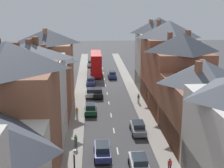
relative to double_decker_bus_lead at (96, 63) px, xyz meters
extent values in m
cube|color=gray|center=(-3.29, -20.26, -2.75)|extent=(2.20, 104.00, 0.14)
cube|color=gray|center=(6.91, -20.26, -2.75)|extent=(2.20, 104.00, 0.14)
cube|color=silver|center=(1.81, -40.26, -2.81)|extent=(0.14, 1.80, 0.01)
cube|color=silver|center=(1.81, -34.26, -2.81)|extent=(0.14, 1.80, 0.01)
cube|color=silver|center=(1.81, -28.26, -2.81)|extent=(0.14, 1.80, 0.01)
cube|color=silver|center=(1.81, -22.26, -2.81)|extent=(0.14, 1.80, 0.01)
cube|color=silver|center=(1.81, -16.26, -2.81)|extent=(0.14, 1.80, 0.01)
cube|color=silver|center=(1.81, -10.26, -2.81)|extent=(0.14, 1.80, 0.01)
cube|color=silver|center=(1.81, -4.26, -2.81)|extent=(0.14, 1.80, 0.01)
cube|color=silver|center=(1.81, 1.74, -2.81)|extent=(0.14, 1.80, 0.01)
cube|color=silver|center=(1.81, 7.74, -2.81)|extent=(0.14, 1.80, 0.01)
cube|color=silver|center=(1.81, 13.74, -2.81)|extent=(0.14, 1.80, 0.01)
cube|color=silver|center=(1.81, 19.74, -2.81)|extent=(0.14, 1.80, 0.01)
cube|color=silver|center=(1.81, 25.74, -2.81)|extent=(0.14, 1.80, 0.01)
cube|color=brown|center=(-8.39, -45.41, 2.61)|extent=(8.00, 8.83, 10.85)
cube|color=black|center=(-4.45, -45.41, -1.22)|extent=(0.12, 8.13, 3.20)
pyramid|color=#474C56|center=(-8.39, -45.41, 9.28)|extent=(8.00, 8.83, 2.48)
cube|color=brown|center=(-7.87, -44.43, 9.78)|extent=(0.60, 0.90, 1.01)
cube|color=silver|center=(-8.39, -36.93, 2.37)|extent=(8.00, 8.13, 10.37)
cube|color=maroon|center=(-4.45, -36.93, -1.22)|extent=(0.12, 7.48, 3.20)
pyramid|color=#565B66|center=(-8.39, -36.93, 8.46)|extent=(8.00, 8.13, 1.82)
cube|color=brown|center=(-7.54, -35.94, 9.20)|extent=(0.60, 0.90, 1.47)
cube|color=brown|center=(-8.17, -36.78, 9.11)|extent=(0.60, 0.90, 1.30)
cube|color=#935138|center=(-8.39, -28.73, 1.40)|extent=(8.00, 8.26, 8.43)
cube|color=olive|center=(-4.45, -28.73, -1.22)|extent=(0.12, 7.60, 3.20)
pyramid|color=#474C56|center=(-8.39, -28.73, 6.56)|extent=(8.00, 8.26, 1.91)
cube|color=brown|center=(-7.84, -28.27, 7.33)|extent=(0.60, 0.90, 1.54)
cube|color=#B2704C|center=(-8.39, -20.21, 2.24)|extent=(8.00, 8.80, 10.12)
cube|color=olive|center=(-4.45, -20.21, -1.22)|extent=(0.12, 8.09, 3.20)
pyramid|color=#383D47|center=(-8.39, -20.21, 8.48)|extent=(8.00, 8.80, 2.35)
cube|color=#99664C|center=(-8.46, -21.66, 9.17)|extent=(0.60, 0.90, 1.38)
cube|color=#99664C|center=(-8.31, -18.92, 8.94)|extent=(0.60, 0.90, 0.92)
cube|color=brown|center=(12.01, -38.42, 0.95)|extent=(8.00, 11.09, 7.53)
cube|color=olive|center=(8.07, -38.42, -1.22)|extent=(0.12, 10.20, 3.20)
pyramid|color=#474C56|center=(12.01, -38.42, 6.03)|extent=(8.00, 11.09, 2.62)
cube|color=brown|center=(10.82, -39.78, 6.77)|extent=(0.60, 0.90, 1.48)
cube|color=brown|center=(12.35, -36.82, 6.58)|extent=(0.60, 0.90, 1.09)
cube|color=#935138|center=(12.01, -29.10, 2.07)|extent=(8.00, 7.56, 9.77)
cube|color=#1E5133|center=(8.07, -29.10, -1.22)|extent=(0.12, 6.95, 3.20)
pyramid|color=#383D47|center=(12.01, -29.10, 8.31)|extent=(8.00, 7.56, 2.72)
cube|color=brown|center=(13.33, -27.34, 9.11)|extent=(0.60, 0.90, 1.60)
cube|color=brown|center=(10.75, -26.84, 8.95)|extent=(0.60, 0.90, 1.26)
cube|color=#935138|center=(12.01, -21.04, 2.65)|extent=(8.00, 8.55, 10.94)
cube|color=navy|center=(8.07, -21.04, -1.22)|extent=(0.12, 7.86, 3.20)
pyramid|color=#565B66|center=(12.01, -21.04, 9.57)|extent=(8.00, 8.55, 2.90)
cube|color=brown|center=(10.61, -19.19, 10.29)|extent=(0.60, 0.90, 1.44)
cube|color=#BCB7A8|center=(12.01, -12.92, 2.69)|extent=(8.00, 7.70, 11.02)
cube|color=olive|center=(8.07, -12.92, -1.22)|extent=(0.12, 7.08, 3.20)
pyramid|color=#474C56|center=(12.01, -12.92, 9.69)|extent=(8.00, 7.70, 2.96)
cube|color=#99664C|center=(10.56, -12.28, 10.15)|extent=(0.60, 0.90, 0.93)
cube|color=#99664C|center=(10.46, -12.65, 10.24)|extent=(0.60, 0.90, 1.11)
cube|color=#B70F0F|center=(0.01, -0.02, -1.17)|extent=(2.44, 10.80, 2.50)
cube|color=#B70F0F|center=(0.01, -0.02, 1.23)|extent=(2.44, 10.58, 2.30)
cube|color=#B70F0F|center=(0.01, -0.02, 2.43)|extent=(2.39, 10.37, 0.10)
cube|color=#28333D|center=(0.01, 5.33, -0.97)|extent=(2.20, 0.10, 1.20)
cube|color=#28333D|center=(0.01, 5.33, 1.33)|extent=(2.20, 0.10, 1.10)
cube|color=#28333D|center=(-1.18, -0.02, -0.92)|extent=(0.06, 9.18, 0.90)
cube|color=#28333D|center=(-1.18, -0.02, 1.33)|extent=(0.06, 9.18, 0.90)
cube|color=yellow|center=(0.01, 5.33, 2.13)|extent=(1.34, 0.08, 0.32)
cylinder|color=black|center=(-1.21, 3.32, -2.32)|extent=(0.30, 1.00, 1.00)
cylinder|color=black|center=(1.23, 3.32, -2.32)|extent=(0.30, 1.00, 1.00)
cylinder|color=black|center=(-1.21, -2.99, -2.32)|extent=(0.30, 1.00, 1.00)
cylinder|color=black|center=(1.23, -2.99, -2.32)|extent=(0.30, 1.00, 1.00)
cube|color=navy|center=(0.01, -41.49, -2.16)|extent=(1.70, 4.55, 0.69)
cube|color=#28333D|center=(0.01, -41.72, -1.52)|extent=(1.46, 2.27, 0.60)
cylinder|color=black|center=(-0.84, -40.08, -2.51)|extent=(0.20, 0.62, 0.62)
cylinder|color=black|center=(0.86, -40.08, -2.51)|extent=(0.20, 0.62, 0.62)
cylinder|color=black|center=(-0.84, -42.90, -2.51)|extent=(0.20, 0.62, 0.62)
cylinder|color=black|center=(0.86, -42.90, -2.51)|extent=(0.20, 0.62, 0.62)
cube|color=silver|center=(-1.29, -18.05, -2.17)|extent=(1.70, 4.11, 0.67)
cube|color=#28333D|center=(-1.29, -18.26, -1.54)|extent=(1.46, 2.05, 0.60)
cylinder|color=black|center=(-2.14, -16.78, -2.51)|extent=(0.20, 0.62, 0.62)
cylinder|color=black|center=(-0.44, -16.78, -2.51)|extent=(0.20, 0.62, 0.62)
cylinder|color=black|center=(-2.14, -19.32, -2.51)|extent=(0.20, 0.62, 0.62)
cylinder|color=black|center=(-0.44, -19.32, -2.51)|extent=(0.20, 0.62, 0.62)
cube|color=#B7BABF|center=(-1.29, 10.78, -2.15)|extent=(1.70, 4.54, 0.72)
cube|color=#28333D|center=(-1.29, 10.55, -1.49)|extent=(1.46, 2.27, 0.60)
cylinder|color=black|center=(-2.14, 12.18, -2.51)|extent=(0.20, 0.62, 0.62)
cylinder|color=black|center=(-0.44, 12.18, -2.51)|extent=(0.20, 0.62, 0.62)
cylinder|color=black|center=(-2.14, 9.37, -2.51)|extent=(0.20, 0.62, 0.62)
cylinder|color=black|center=(-0.44, 9.37, -2.51)|extent=(0.20, 0.62, 0.62)
cube|color=#144728|center=(-1.29, -27.33, -2.14)|extent=(1.70, 4.15, 0.73)
cube|color=#28333D|center=(-1.29, -27.54, -1.48)|extent=(1.46, 2.08, 0.60)
cylinder|color=black|center=(-2.14, -26.05, -2.51)|extent=(0.20, 0.62, 0.62)
cylinder|color=black|center=(-0.44, -26.05, -2.51)|extent=(0.20, 0.62, 0.62)
cylinder|color=black|center=(-2.14, -28.62, -2.51)|extent=(0.20, 0.62, 0.62)
cylinder|color=black|center=(-0.44, -28.62, -2.51)|extent=(0.20, 0.62, 0.62)
cube|color=navy|center=(3.61, -3.83, -2.13)|extent=(1.70, 4.10, 0.75)
cube|color=#28333D|center=(3.61, -4.04, -1.45)|extent=(1.46, 2.05, 0.60)
cylinder|color=black|center=(2.76, -2.56, -2.51)|extent=(0.20, 0.62, 0.62)
cylinder|color=black|center=(4.46, -2.56, -2.51)|extent=(0.20, 0.62, 0.62)
cylinder|color=black|center=(2.76, -5.10, -2.51)|extent=(0.20, 0.62, 0.62)
cylinder|color=black|center=(4.46, -5.10, -2.51)|extent=(0.20, 0.62, 0.62)
cube|color=gray|center=(4.91, -35.27, -2.17)|extent=(1.70, 4.34, 0.68)
cube|color=#28333D|center=(4.91, -35.49, -1.53)|extent=(1.46, 2.17, 0.60)
cylinder|color=black|center=(4.06, -33.93, -2.51)|extent=(0.20, 0.62, 0.62)
cylinder|color=black|center=(5.76, -33.93, -2.51)|extent=(0.20, 0.62, 0.62)
cylinder|color=black|center=(4.06, -36.62, -2.51)|extent=(0.20, 0.62, 0.62)
cylinder|color=black|center=(5.76, -36.62, -2.51)|extent=(0.20, 0.62, 0.62)
cube|color=black|center=(0.01, -18.40, -2.11)|extent=(1.70, 4.27, 0.79)
cube|color=#28333D|center=(0.01, -18.62, -1.41)|extent=(1.46, 2.14, 0.60)
cylinder|color=black|center=(-0.84, -17.08, -2.51)|extent=(0.20, 0.62, 0.62)
cylinder|color=black|center=(0.86, -17.08, -2.51)|extent=(0.20, 0.62, 0.62)
cylinder|color=black|center=(-0.84, -19.73, -2.51)|extent=(0.20, 0.62, 0.62)
cylinder|color=black|center=(0.86, -19.73, -2.51)|extent=(0.20, 0.62, 0.62)
cube|color=navy|center=(-1.29, -9.38, -2.13)|extent=(1.70, 4.51, 0.75)
cube|color=#28333D|center=(-1.29, -9.60, -1.46)|extent=(1.46, 2.26, 0.60)
cylinder|color=black|center=(-2.14, -7.98, -2.51)|extent=(0.20, 0.62, 0.62)
cylinder|color=black|center=(-0.44, -7.98, -2.51)|extent=(0.20, 0.62, 0.62)
cylinder|color=black|center=(-2.14, -10.77, -2.51)|extent=(0.20, 0.62, 0.62)
cylinder|color=black|center=(-0.44, -10.77, -2.51)|extent=(0.20, 0.62, 0.62)
cube|color=#B7BABF|center=(3.61, -44.69, -2.13)|extent=(1.70, 4.22, 0.75)
cube|color=#28333D|center=(3.61, -44.90, -1.46)|extent=(1.46, 2.11, 0.60)
cylinder|color=black|center=(2.76, -43.38, -2.51)|extent=(0.20, 0.62, 0.62)
cylinder|color=black|center=(4.46, -43.38, -2.51)|extent=(0.20, 0.62, 0.62)
cube|color=red|center=(6.52, -45.70, -1.57)|extent=(0.36, 0.22, 0.54)
sphere|color=brown|center=(6.52, -45.70, -1.18)|extent=(0.22, 0.22, 0.22)
cylinder|color=#3D4256|center=(-3.11, -39.22, -2.26)|extent=(0.14, 0.14, 0.84)
cylinder|color=#3D4256|center=(-2.93, -39.22, -2.26)|extent=(0.14, 0.14, 0.84)
cube|color=#338447|center=(-3.02, -39.22, -1.57)|extent=(0.36, 0.22, 0.54)
sphere|color=tan|center=(-3.02, -39.22, -1.18)|extent=(0.22, 0.22, 0.22)
cylinder|color=gray|center=(-3.39, -29.34, -2.26)|extent=(0.14, 0.14, 0.84)
cylinder|color=gray|center=(-3.21, -29.34, -2.26)|extent=(0.14, 0.14, 0.84)
cube|color=gold|center=(-3.30, -29.34, -1.57)|extent=(0.36, 0.22, 0.54)
sphere|color=beige|center=(-3.30, -29.34, -1.18)|extent=(0.22, 0.22, 0.22)
cylinder|color=gray|center=(6.71, -22.94, -2.26)|extent=(0.14, 0.14, 0.84)
cylinder|color=gray|center=(6.89, -22.94, -2.26)|extent=(0.14, 0.14, 0.84)
cube|color=#338447|center=(6.80, -22.94, -1.57)|extent=(0.36, 0.22, 0.54)
sphere|color=#9E7051|center=(6.80, -22.94, -1.18)|extent=(0.22, 0.22, 0.22)
cylinder|color=black|center=(-2.44, -51.15, 2.58)|extent=(0.08, 0.90, 0.08)
cube|color=beige|center=(-2.44, -50.70, 2.50)|extent=(0.20, 0.32, 0.20)
camera|label=1|loc=(-0.99, -73.06, 13.61)|focal=50.00mm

